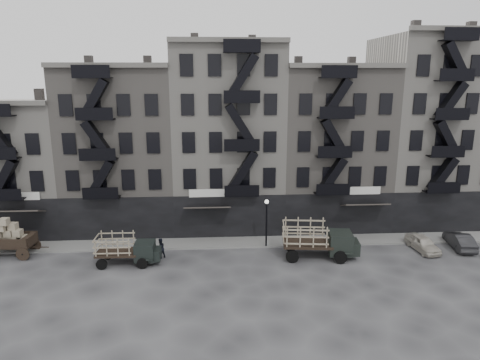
{
  "coord_description": "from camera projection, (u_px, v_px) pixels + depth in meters",
  "views": [
    {
      "loc": [
        -1.36,
        -31.5,
        14.39
      ],
      "look_at": [
        0.84,
        4.0,
        5.66
      ],
      "focal_mm": 32.0,
      "sensor_mm": 36.0,
      "label": 1
    }
  ],
  "objects": [
    {
      "name": "pedestrian_mid",
      "position": [
        160.0,
        248.0,
        34.43
      ],
      "size": [
        1.02,
        1.0,
        1.66
      ],
      "primitive_type": "imported",
      "rotation": [
        0.0,
        0.0,
        3.82
      ],
      "color": "black",
      "rests_on": "ground"
    },
    {
      "name": "sidewalk",
      "position": [
        231.0,
        242.0,
        37.66
      ],
      "size": [
        55.0,
        2.5,
        0.15
      ],
      "primitive_type": "cube",
      "color": "slate",
      "rests_on": "ground"
    },
    {
      "name": "stake_truck_east",
      "position": [
        318.0,
        237.0,
        34.36
      ],
      "size": [
        6.22,
        3.05,
        3.02
      ],
      "rotation": [
        0.0,
        0.0,
        -0.11
      ],
      "color": "black",
      "rests_on": "ground"
    },
    {
      "name": "building_center",
      "position": [
        228.0,
        138.0,
        41.54
      ],
      "size": [
        10.0,
        11.35,
        18.2
      ],
      "color": "#AEA9A0",
      "rests_on": "ground"
    },
    {
      "name": "building_east",
      "position": [
        428.0,
        131.0,
        42.62
      ],
      "size": [
        10.0,
        11.35,
        19.2
      ],
      "color": "#AEA9A0",
      "rests_on": "ground"
    },
    {
      "name": "stake_truck_west",
      "position": [
        126.0,
        247.0,
        33.21
      ],
      "size": [
        4.93,
        2.1,
        2.46
      ],
      "rotation": [
        0.0,
        0.0,
        -0.01
      ],
      "color": "black",
      "rests_on": "ground"
    },
    {
      "name": "building_midwest",
      "position": [
        124.0,
        149.0,
        41.18
      ],
      "size": [
        10.0,
        11.35,
        16.2
      ],
      "color": "slate",
      "rests_on": "ground"
    },
    {
      "name": "building_west",
      "position": [
        19.0,
        165.0,
        40.94
      ],
      "size": [
        10.0,
        11.35,
        13.2
      ],
      "color": "#AEA9A0",
      "rests_on": "ground"
    },
    {
      "name": "car_east",
      "position": [
        423.0,
        243.0,
        36.0
      ],
      "size": [
        1.92,
        3.9,
        1.28
      ],
      "primitive_type": "imported",
      "rotation": [
        0.0,
        0.0,
        0.11
      ],
      "color": "#B9B2A6",
      "rests_on": "ground"
    },
    {
      "name": "ground",
      "position": [
        233.0,
        261.0,
        34.05
      ],
      "size": [
        140.0,
        140.0,
        0.0
      ],
      "primitive_type": "plane",
      "color": "#38383A",
      "rests_on": "ground"
    },
    {
      "name": "lamp_post",
      "position": [
        266.0,
        217.0,
        36.08
      ],
      "size": [
        0.36,
        0.36,
        4.28
      ],
      "color": "black",
      "rests_on": "ground"
    },
    {
      "name": "wagon",
      "position": [
        9.0,
        234.0,
        34.66
      ],
      "size": [
        4.0,
        2.37,
        3.26
      ],
      "rotation": [
        0.0,
        0.0,
        -0.08
      ],
      "color": "black",
      "rests_on": "ground"
    },
    {
      "name": "car_far",
      "position": [
        460.0,
        241.0,
        36.48
      ],
      "size": [
        1.96,
        4.22,
        1.34
      ],
      "primitive_type": "imported",
      "rotation": [
        0.0,
        0.0,
        3.01
      ],
      "color": "black",
      "rests_on": "ground"
    },
    {
      "name": "building_mideast",
      "position": [
        328.0,
        147.0,
        42.38
      ],
      "size": [
        10.0,
        11.35,
        16.2
      ],
      "color": "slate",
      "rests_on": "ground"
    }
  ]
}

